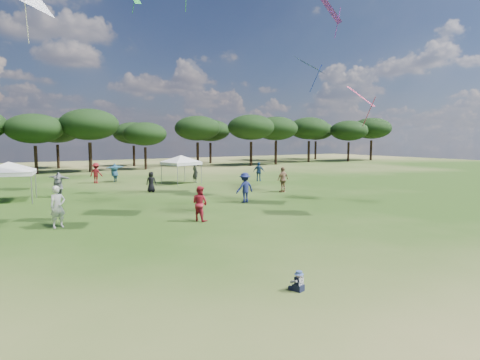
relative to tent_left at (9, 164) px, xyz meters
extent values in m
plane|color=#2E4D17|center=(6.11, -23.26, -2.46)|extent=(140.00, 140.00, 0.00)
cylinder|color=black|center=(3.53, 21.38, -0.85)|extent=(0.37, 0.37, 3.21)
ellipsoid|color=black|center=(3.53, 21.38, 2.68)|extent=(6.24, 6.24, 3.36)
cylinder|color=black|center=(9.37, 20.92, -0.68)|extent=(0.41, 0.41, 3.56)
ellipsoid|color=black|center=(9.37, 20.92, 3.24)|extent=(6.91, 6.91, 3.73)
cylinder|color=black|center=(16.30, 21.25, -1.01)|extent=(0.33, 0.33, 2.88)
ellipsoid|color=black|center=(16.30, 21.25, 2.16)|extent=(5.60, 5.60, 3.02)
cylinder|color=black|center=(25.07, 23.72, -0.73)|extent=(0.39, 0.39, 3.44)
ellipsoid|color=black|center=(25.07, 23.72, 3.05)|extent=(6.69, 6.69, 3.60)
cylinder|color=black|center=(31.88, 19.80, -0.69)|extent=(0.40, 0.40, 3.53)
ellipsoid|color=black|center=(31.88, 19.80, 3.20)|extent=(6.86, 6.86, 3.70)
cylinder|color=black|center=(36.76, 20.21, -0.72)|extent=(0.40, 0.40, 3.47)
ellipsoid|color=black|center=(36.76, 20.21, 3.09)|extent=(6.74, 6.74, 3.63)
cylinder|color=black|center=(45.33, 22.20, -0.67)|extent=(0.41, 0.41, 3.57)
ellipsoid|color=black|center=(45.33, 22.20, 3.26)|extent=(6.94, 6.94, 3.74)
cylinder|color=black|center=(52.45, 19.86, -0.78)|extent=(0.38, 0.38, 3.35)
ellipsoid|color=black|center=(52.45, 19.86, 2.91)|extent=(6.51, 6.51, 3.51)
cylinder|color=black|center=(58.95, 20.36, -0.63)|extent=(0.42, 0.42, 3.66)
ellipsoid|color=black|center=(58.95, 20.36, 3.40)|extent=(7.10, 7.10, 3.83)
cylinder|color=black|center=(6.94, 29.27, -0.86)|extent=(0.37, 0.37, 3.20)
ellipsoid|color=black|center=(6.94, 29.27, 2.66)|extent=(6.21, 6.21, 3.35)
cylinder|color=black|center=(16.93, 28.09, -0.96)|extent=(0.34, 0.34, 2.99)
ellipsoid|color=black|center=(16.93, 28.09, 2.33)|extent=(5.81, 5.81, 3.13)
cylinder|color=black|center=(29.73, 28.49, -0.80)|extent=(0.38, 0.38, 3.31)
ellipsoid|color=black|center=(29.73, 28.49, 2.84)|extent=(6.43, 6.43, 3.47)
cylinder|color=black|center=(43.41, 28.87, -0.64)|extent=(0.42, 0.42, 3.64)
ellipsoid|color=black|center=(43.41, 28.87, 3.36)|extent=(7.06, 7.06, 3.81)
cylinder|color=black|center=(52.51, 28.25, -0.73)|extent=(0.40, 0.40, 3.46)
ellipsoid|color=black|center=(52.51, 28.25, 3.08)|extent=(6.72, 6.72, 3.62)
cylinder|color=gray|center=(1.10, -1.59, -1.50)|extent=(0.06, 0.06, 1.90)
cylinder|color=gray|center=(1.59, 1.10, -1.50)|extent=(0.06, 0.06, 1.90)
cube|color=white|center=(0.00, 0.00, -0.60)|extent=(3.36, 3.36, 0.25)
pyramid|color=white|center=(0.00, 0.00, 0.12)|extent=(5.79, 5.79, 0.60)
cylinder|color=gray|center=(12.56, 2.27, -1.52)|extent=(0.06, 0.06, 1.87)
cylinder|color=gray|center=(15.07, 2.75, -1.52)|extent=(0.06, 0.06, 1.87)
cylinder|color=gray|center=(12.08, 4.78, -1.52)|extent=(0.06, 0.06, 1.87)
cylinder|color=gray|center=(14.59, 5.26, -1.52)|extent=(0.06, 0.06, 1.87)
cube|color=white|center=(13.58, 3.77, -0.64)|extent=(3.17, 3.17, 0.25)
pyramid|color=white|center=(13.58, 3.77, 0.09)|extent=(5.43, 5.43, 0.60)
cube|color=black|center=(5.75, -21.49, -2.37)|extent=(0.28, 0.28, 0.18)
cube|color=black|center=(5.64, -21.35, -2.41)|extent=(0.13, 0.22, 0.09)
cube|color=black|center=(5.79, -21.31, -2.41)|extent=(0.13, 0.22, 0.09)
cube|color=white|center=(5.75, -21.49, -2.17)|extent=(0.25, 0.20, 0.23)
cylinder|color=white|center=(5.60, -21.46, -2.17)|extent=(0.12, 0.23, 0.14)
cylinder|color=white|center=(5.88, -21.40, -2.17)|extent=(0.12, 0.23, 0.14)
sphere|color=#E0B293|center=(5.75, -21.49, -2.02)|extent=(0.16, 0.16, 0.16)
cone|color=#5575C6|center=(5.75, -21.49, -1.98)|extent=(0.26, 0.26, 0.03)
cylinder|color=#5575C6|center=(5.75, -21.49, -1.94)|extent=(0.17, 0.17, 0.07)
imported|color=navy|center=(20.61, 1.65, -1.55)|extent=(1.06, 1.06, 1.81)
imported|color=#525358|center=(2.93, 0.50, -1.58)|extent=(1.54, 2.16, 1.75)
imported|color=navy|center=(8.87, 8.43, -1.59)|extent=(2.18, 1.42, 1.73)
imported|color=navy|center=(12.60, -8.25, -1.50)|extent=(1.27, 0.77, 1.91)
imported|color=#A51B2B|center=(7.60, -11.90, -1.58)|extent=(0.95, 1.05, 1.75)
imported|color=black|center=(9.27, -0.35, -1.68)|extent=(0.91, 0.83, 1.56)
imported|color=beige|center=(1.47, -9.74, -1.49)|extent=(0.80, 0.63, 1.92)
imported|color=#313237|center=(14.95, 3.78, -1.54)|extent=(0.57, 0.75, 1.83)
imported|color=maroon|center=(7.13, 8.05, -1.53)|extent=(1.34, 1.33, 1.86)
imported|color=#9D7355|center=(17.68, -5.72, -1.49)|extent=(1.19, 0.65, 1.93)
plane|color=purple|center=(20.40, -7.60, 10.78)|extent=(2.56, 2.39, 2.09)
plane|color=#D13458|center=(18.54, -12.23, 4.18)|extent=(2.79, 2.53, 1.50)
plane|color=#1930BC|center=(18.29, -7.77, 6.70)|extent=(2.66, 2.68, 1.33)
camera|label=1|loc=(-1.12, -29.42, 1.63)|focal=30.00mm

